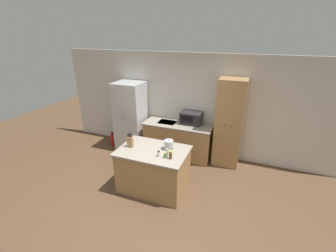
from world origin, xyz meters
name	(u,v)px	position (x,y,z in m)	size (l,w,h in m)	color
ground_plane	(154,206)	(0.00, 0.00, 0.00)	(14.00, 14.00, 0.00)	brown
wall_back	(191,105)	(0.00, 2.33, 1.30)	(7.20, 0.06, 2.60)	beige
refrigerator	(131,116)	(-1.55, 1.95, 0.93)	(0.75, 0.73, 1.85)	#B7BABC
back_counter	(178,140)	(-0.20, 1.97, 0.45)	(1.74, 0.69, 0.90)	#9E7547
pantry_cabinet	(229,124)	(1.03, 2.04, 1.06)	(0.62, 0.54, 2.11)	#9E7547
kitchen_island	(154,169)	(-0.22, 0.49, 0.45)	(1.37, 0.93, 0.90)	#9E7547
microwave	(191,118)	(0.09, 2.10, 1.05)	(0.53, 0.36, 0.30)	#232326
knife_block	(130,142)	(-0.70, 0.45, 1.02)	(0.12, 0.07, 0.32)	#9E7547
spice_bottle_tall_dark	(167,153)	(0.13, 0.35, 0.98)	(0.04, 0.04, 0.17)	beige
spice_bottle_short_red	(172,151)	(0.15, 0.51, 0.95)	(0.04, 0.04, 0.10)	beige
spice_bottle_amber_oil	(165,155)	(0.10, 0.30, 0.95)	(0.04, 0.04, 0.11)	#337033
spice_bottle_green_herb	(170,155)	(0.21, 0.31, 0.98)	(0.06, 0.06, 0.16)	#563319
spice_bottle_pale_salt	(159,154)	(-0.02, 0.30, 0.96)	(0.05, 0.05, 0.12)	beige
kettle	(169,145)	(0.05, 0.64, 1.00)	(0.18, 0.18, 0.21)	#B2B5B7
fire_extinguisher	(113,139)	(-2.12, 1.82, 0.19)	(0.11, 0.11, 0.42)	red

